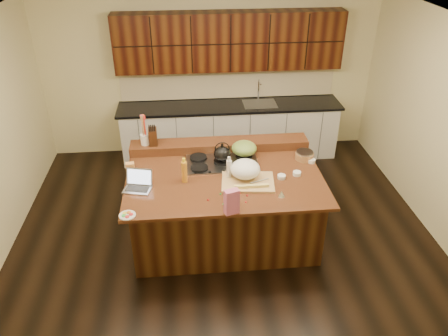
{
  "coord_description": "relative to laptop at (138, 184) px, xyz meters",
  "views": [
    {
      "loc": [
        -0.43,
        -4.53,
        3.75
      ],
      "look_at": [
        0.0,
        0.05,
        1.0
      ],
      "focal_mm": 35.0,
      "sensor_mm": 36.0,
      "label": 1
    }
  ],
  "objects": [
    {
      "name": "cooktop",
      "position": [
        1.03,
        0.47,
        -0.04
      ],
      "size": [
        0.92,
        0.52,
        0.05
      ],
      "color": "gray",
      "rests_on": "island"
    },
    {
      "name": "vinegar_bottle",
      "position": [
        1.08,
        0.11,
        0.07
      ],
      "size": [
        0.08,
        0.08,
        0.25
      ],
      "primitive_type": "cylinder",
      "rotation": [
        0.0,
        0.0,
        0.26
      ],
      "color": "silver",
      "rests_on": "island"
    },
    {
      "name": "back_counter",
      "position": [
        1.33,
        2.4,
        0.0
      ],
      "size": [
        3.7,
        0.66,
        2.4
      ],
      "color": "silver",
      "rests_on": "ground"
    },
    {
      "name": "oil_bottle",
      "position": [
        0.54,
        0.09,
        0.08
      ],
      "size": [
        0.09,
        0.09,
        0.27
      ],
      "primitive_type": "cylinder",
      "rotation": [
        0.0,
        0.0,
        0.29
      ],
      "color": "orange",
      "rests_on": "island"
    },
    {
      "name": "gumdrop_1",
      "position": [
        0.94,
        -0.23,
        -0.05
      ],
      "size": [
        0.02,
        0.02,
        0.02
      ],
      "primitive_type": "ellipsoid",
      "color": "#198C26",
      "rests_on": "island"
    },
    {
      "name": "back_ledge",
      "position": [
        1.03,
        0.87,
        0.0
      ],
      "size": [
        2.4,
        0.3,
        0.12
      ],
      "primitive_type": "cube",
      "color": "black",
      "rests_on": "island"
    },
    {
      "name": "gumdrop_0",
      "position": [
        1.02,
        -0.36,
        -0.05
      ],
      "size": [
        0.02,
        0.02,
        0.02
      ],
      "primitive_type": "ellipsoid",
      "color": "red",
      "rests_on": "island"
    },
    {
      "name": "package_box",
      "position": [
        -0.12,
        0.34,
        0.01
      ],
      "size": [
        0.11,
        0.08,
        0.14
      ],
      "primitive_type": "cube",
      "rotation": [
        0.0,
        0.0,
        0.1
      ],
      "color": "#EDA453",
      "rests_on": "island"
    },
    {
      "name": "gumdrop_4",
      "position": [
        1.04,
        -0.32,
        -0.05
      ],
      "size": [
        0.02,
        0.02,
        0.02
      ],
      "primitive_type": "ellipsoid",
      "color": "red",
      "rests_on": "island"
    },
    {
      "name": "gumdrop_10",
      "position": [
        0.8,
        -0.34,
        -0.05
      ],
      "size": [
        0.02,
        0.02,
        0.02
      ],
      "primitive_type": "ellipsoid",
      "color": "red",
      "rests_on": "island"
    },
    {
      "name": "wooden_tray",
      "position": [
        1.28,
        0.05,
        0.05
      ],
      "size": [
        0.67,
        0.53,
        0.25
      ],
      "rotation": [
        0.0,
        0.0,
        -0.12
      ],
      "color": "tan",
      "rests_on": "island"
    },
    {
      "name": "candy_plate",
      "position": [
        -0.08,
        -0.54,
        -0.05
      ],
      "size": [
        0.2,
        0.2,
        0.01
      ],
      "primitive_type": "cylinder",
      "rotation": [
        0.0,
        0.0,
        0.14
      ],
      "color": "white",
      "rests_on": "island"
    },
    {
      "name": "laptop",
      "position": [
        0.0,
        0.0,
        0.0
      ],
      "size": [
        0.36,
        0.31,
        0.22
      ],
      "rotation": [
        0.0,
        0.0,
        -0.24
      ],
      "color": "#B7B7BC",
      "rests_on": "island"
    },
    {
      "name": "utensil_crock",
      "position": [
        0.04,
        0.87,
        0.13
      ],
      "size": [
        0.16,
        0.16,
        0.14
      ],
      "primitive_type": "cylinder",
      "rotation": [
        0.0,
        0.0,
        -0.38
      ],
      "color": "white",
      "rests_on": "back_ledge"
    },
    {
      "name": "gumdrop_2",
      "position": [
        1.21,
        -0.42,
        -0.05
      ],
      "size": [
        0.02,
        0.02,
        0.02
      ],
      "primitive_type": "ellipsoid",
      "color": "red",
      "rests_on": "island"
    },
    {
      "name": "gumdrop_3",
      "position": [
        0.99,
        -0.21,
        -0.05
      ],
      "size": [
        0.02,
        0.02,
        0.02
      ],
      "primitive_type": "ellipsoid",
      "color": "#198C26",
      "rests_on": "island"
    },
    {
      "name": "room",
      "position": [
        1.03,
        0.17,
        0.37
      ],
      "size": [
        5.52,
        5.02,
        2.72
      ],
      "color": "black",
      "rests_on": "ground"
    },
    {
      "name": "island",
      "position": [
        1.03,
        0.17,
        -0.51
      ],
      "size": [
        2.4,
        1.6,
        0.92
      ],
      "color": "black",
      "rests_on": "ground"
    },
    {
      "name": "strainer_bowl",
      "position": [
        2.11,
        0.49,
        -0.01
      ],
      "size": [
        0.29,
        0.29,
        0.09
      ],
      "primitive_type": "cylinder",
      "rotation": [
        0.0,
        0.0,
        0.24
      ],
      "color": "#996B3F",
      "rests_on": "island"
    },
    {
      "name": "ramekin_c",
      "position": [
        2.18,
        0.39,
        -0.04
      ],
      "size": [
        0.11,
        0.11,
        0.04
      ],
      "primitive_type": "cylinder",
      "rotation": [
        0.0,
        0.0,
        -0.09
      ],
      "color": "white",
      "rests_on": "island"
    },
    {
      "name": "ramekin_a",
      "position": [
        1.71,
        0.05,
        -0.04
      ],
      "size": [
        0.1,
        0.1,
        0.04
      ],
      "primitive_type": "cylinder",
      "rotation": [
        0.0,
        0.0,
        0.04
      ],
      "color": "white",
      "rests_on": "island"
    },
    {
      "name": "knife_block",
      "position": [
        0.14,
        0.87,
        0.17
      ],
      "size": [
        0.12,
        0.18,
        0.21
      ],
      "primitive_type": "cube",
      "rotation": [
        0.0,
        0.0,
        0.05
      ],
      "color": "black",
      "rests_on": "back_ledge"
    },
    {
      "name": "gumdrop_5",
      "position": [
        0.96,
        -0.44,
        -0.05
      ],
      "size": [
        0.02,
        0.02,
        0.02
      ],
      "primitive_type": "ellipsoid",
      "color": "#198C26",
      "rests_on": "island"
    },
    {
      "name": "kettle",
      "position": [
        1.03,
        0.47,
        0.08
      ],
      "size": [
        0.24,
        0.24,
        0.2
      ],
      "primitive_type": "ellipsoid",
      "rotation": [
        0.0,
        0.0,
        0.11
      ],
      "color": "black",
      "rests_on": "cooktop"
    },
    {
      "name": "green_bowl",
      "position": [
        1.33,
        0.6,
        0.08
      ],
      "size": [
        0.36,
        0.36,
        0.18
      ],
      "primitive_type": "ellipsoid",
      "rotation": [
        0.0,
        0.0,
        -0.09
      ],
      "color": "olive",
      "rests_on": "cooktop"
    },
    {
      "name": "gumdrop_11",
      "position": [
        1.0,
        -0.23,
        -0.05
      ],
      "size": [
        0.02,
        0.02,
        0.02
      ],
      "primitive_type": "ellipsoid",
      "color": "#198C26",
      "rests_on": "island"
    },
    {
      "name": "ramekin_b",
      "position": [
        1.92,
        0.11,
        -0.04
      ],
      "size": [
        0.12,
        0.12,
        0.04
      ],
      "primitive_type": "cylinder",
      "rotation": [
        0.0,
        0.0,
        -0.27
      ],
      "color": "white",
      "rests_on": "island"
    },
    {
      "name": "gumdrop_6",
      "position": [
        1.17,
        -0.23,
        -0.05
      ],
      "size": [
        0.02,
        0.02,
        0.02
      ],
      "primitive_type": "ellipsoid",
      "color": "red",
      "rests_on": "island"
    },
    {
      "name": "gumdrop_8",
      "position": [
        1.25,
        -0.29,
        -0.05
      ],
      "size": [
        0.02,
        0.02,
        0.02
      ],
      "primitive_type": "ellipsoid",
      "color": "red",
      "rests_on": "island"
    },
    {
      "name": "gumdrop_7",
      "position": [
        1.03,
        -0.26,
        -0.05
      ],
      "size": [
        0.02,
        0.02,
        0.02
      ],
      "primitive_type": "ellipsoid",
      "color": "#198C26",
      "rests_on": "island"
    },
    {
      "name": "kitchen_timer",
      "position": [
        1.63,
        -0.33,
        -0.02
      ],
      "size": [
        0.08,
        0.08,
        0.07
      ],
      "primitive_type": "cone",
      "rotation": [
        0.0,
        0.0,
        0.04
      ],
      "color": "silver",
      "rests_on": "island"
    },
    {
      "name": "pink_bag",
      "position": [
        1.03,
        -0.59,
        0.09
      ],
      "size": [
        0.17,
        0.13,
        0.29
      ],
      "primitive_type": "cube",
      "rotation": [
        0.0,
        0.0,
        0.31
      ],
      "color": "#D26289",
      "rests_on": "island"
    },
    {
      "name": "gumdrop_9",
      "position": [
        1.14,
        -0.36,
        -0.05
      ],
      "size": [
        0.02,
        0.02,
        0.02
      ],
      "primitive_type": "ellipsoid",
      "color": "#198C26",
      "rests_on": "island"
    }
  ]
}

